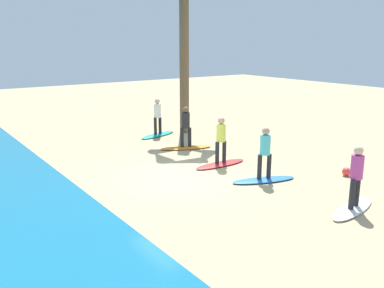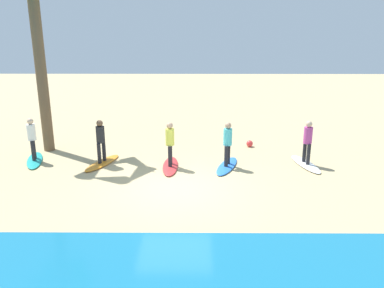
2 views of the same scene
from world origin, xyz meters
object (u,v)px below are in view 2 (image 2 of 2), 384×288
object	(u,v)px
surfboard_teal	(35,160)
surfer_orange	(101,138)
surfboard_white	(305,164)
beach_ball	(250,144)
surfboard_orange	(102,163)
surfboard_red	(170,166)
surfer_teal	(32,136)
surfboard_blue	(227,166)
surfer_red	(170,141)
surfer_white	(308,139)
surfer_blue	(228,141)

from	to	relation	value
surfboard_teal	surfer_orange	bearing A→B (deg)	66.94
surfboard_white	beach_ball	distance (m)	2.96
surfboard_orange	surfer_orange	xyz separation A→B (m)	(0.00, 0.00, 0.99)
surfboard_orange	beach_ball	distance (m)	6.35
surfboard_red	surfer_teal	distance (m)	5.47
surfer_teal	surfboard_red	bearing A→B (deg)	173.40
surfboard_blue	beach_ball	distance (m)	2.83
surfboard_teal	surfboard_blue	bearing A→B (deg)	68.53
surfer_red	surfboard_orange	world-z (taller)	surfer_red
surfer_teal	surfer_white	bearing A→B (deg)	178.04
surfboard_blue	surfboard_red	xyz separation A→B (m)	(2.12, 0.02, 0.00)
surfboard_blue	surfer_teal	xyz separation A→B (m)	(7.47, -0.60, 0.99)
surfboard_red	surfer_red	world-z (taller)	surfer_red
surfboard_red	surfboard_teal	distance (m)	5.38
surfboard_blue	surfboard_red	distance (m)	2.12
surfer_white	surfer_red	xyz separation A→B (m)	(5.13, 0.26, 0.00)
surfer_white	surfboard_blue	distance (m)	3.18
surfboard_orange	beach_ball	xyz separation A→B (m)	(-5.93, -2.26, 0.10)
surfboard_white	beach_ball	size ratio (longest dim) A/B	7.43
surfer_red	beach_ball	xyz separation A→B (m)	(-3.31, -2.59, -0.90)
surfer_teal	surfboard_blue	bearing A→B (deg)	175.39
surfer_blue	surfer_orange	xyz separation A→B (m)	(4.75, -0.31, 0.00)
surfboard_blue	surfer_white	bearing A→B (deg)	113.71
surfboard_blue	surfboard_red	size ratio (longest dim) A/B	1.00
surfer_white	surfboard_orange	distance (m)	7.82
surfer_red	beach_ball	world-z (taller)	surfer_red
beach_ball	surfboard_red	bearing A→B (deg)	38.03
surfboard_red	surfboard_orange	world-z (taller)	same
surfer_blue	beach_ball	size ratio (longest dim) A/B	5.80
surfboard_orange	surfboard_blue	bearing A→B (deg)	107.64
surfer_white	surfboard_teal	bearing A→B (deg)	-1.96
surfer_red	surfboard_teal	distance (m)	5.47
surfer_blue	surfboard_teal	size ratio (longest dim) A/B	0.78
surfer_blue	surfer_teal	bearing A→B (deg)	-4.61
surfer_orange	surfboard_teal	bearing A→B (deg)	-6.20
surfer_white	surfer_orange	world-z (taller)	same
surfboard_red	beach_ball	xyz separation A→B (m)	(-3.31, -2.59, 0.10)
surfer_red	surfer_orange	xyz separation A→B (m)	(2.63, -0.32, 0.00)
surfboard_orange	surfer_orange	size ratio (longest dim) A/B	1.28
surfboard_blue	surfboard_red	world-z (taller)	same
beach_ball	surfboard_blue	bearing A→B (deg)	65.29
surfboard_blue	surfer_blue	distance (m)	0.99
surfer_red	surfboard_orange	bearing A→B (deg)	-7.00
surfboard_orange	surfer_teal	size ratio (longest dim) A/B	1.28
surfer_orange	surfboard_white	bearing A→B (deg)	179.54
surfboard_white	surfboard_red	world-z (taller)	same
surfer_teal	surfer_red	bearing A→B (deg)	173.40
surfer_blue	surfer_white	bearing A→B (deg)	-175.36
surfboard_white	surfer_white	size ratio (longest dim) A/B	1.28
surfboard_red	surfer_red	xyz separation A→B (m)	(0.00, -0.00, 0.99)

